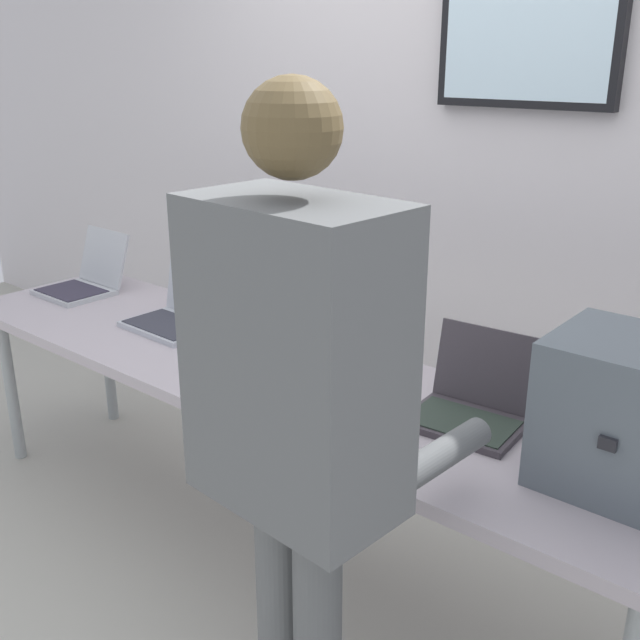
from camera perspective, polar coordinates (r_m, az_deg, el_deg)
ground at (r=2.90m, az=-3.75°, el=-17.29°), size 8.00×8.00×0.04m
back_wall at (r=3.24m, az=10.03°, el=13.20°), size 8.00×0.11×2.72m
workbench at (r=2.54m, az=-4.10°, el=-4.53°), size 2.85×0.70×0.73m
equipment_box at (r=1.92m, az=22.93°, el=-6.81°), size 0.39×0.34×0.37m
laptop_station_0 at (r=3.44m, az=-17.55°, el=3.04°), size 0.30×0.34×0.26m
laptop_station_1 at (r=2.92m, az=-10.63°, el=0.71°), size 0.35×0.30×0.26m
laptop_station_2 at (r=2.49m, az=-0.75°, el=-2.44°), size 0.40×0.38×0.23m
laptop_station_3 at (r=2.18m, az=11.64°, el=-6.13°), size 0.34×0.31×0.25m
person at (r=1.55m, az=-1.63°, el=-7.02°), size 0.46×0.61×1.69m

